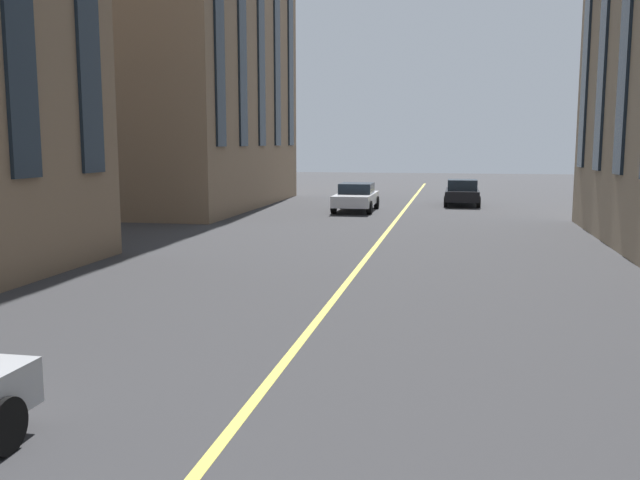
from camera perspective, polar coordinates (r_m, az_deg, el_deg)
lane_centre_line at (r=18.36m, az=3.03°, el=-2.54°), size 80.00×0.16×0.01m
car_white_parked_a at (r=34.36m, az=3.00°, el=3.59°), size 4.40×1.95×1.37m
car_black_oncoming at (r=38.17m, az=11.67°, el=3.87°), size 3.90×1.89×1.40m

